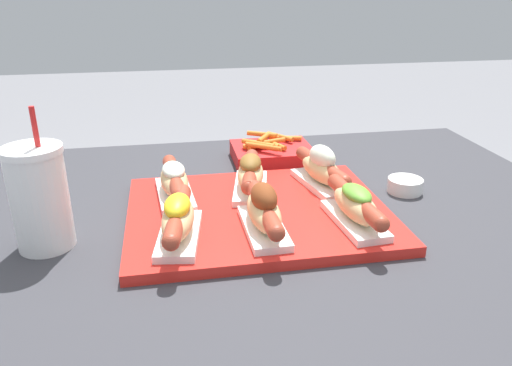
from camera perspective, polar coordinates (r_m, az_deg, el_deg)
The scene contains 10 objects.
serving_tray at distance 0.88m, azimuth 0.23°, elevation -3.44°, with size 0.45×0.36×0.02m.
hot_dog_0 at distance 0.77m, azimuth -8.89°, elevation -4.07°, with size 0.08×0.19×0.07m.
hot_dog_1 at distance 0.78m, azimuth 0.90°, elevation -3.20°, with size 0.06×0.20×0.08m.
hot_dog_2 at distance 0.82m, azimuth 11.32°, elevation -2.52°, with size 0.07×0.20×0.07m.
hot_dog_3 at distance 0.92m, azimuth -9.33°, elevation 0.24°, with size 0.07×0.20×0.07m.
hot_dog_4 at distance 0.93m, azimuth -0.63°, elevation 1.01°, with size 0.09×0.19×0.07m.
hot_dog_5 at distance 0.96m, azimuth 7.52°, elevation 1.64°, with size 0.09×0.19×0.08m.
sauce_bowl at distance 1.02m, azimuth 16.67°, elevation -0.17°, with size 0.07×0.07×0.03m.
drink_cup at distance 0.83m, azimuth -23.49°, elevation -1.56°, with size 0.09×0.09×0.22m.
fries_basket at distance 1.15m, azimuth 1.79°, elevation 3.49°, with size 0.18×0.15×0.06m.
Camera 1 is at (-0.13, -0.78, 1.14)m, focal length 35.00 mm.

